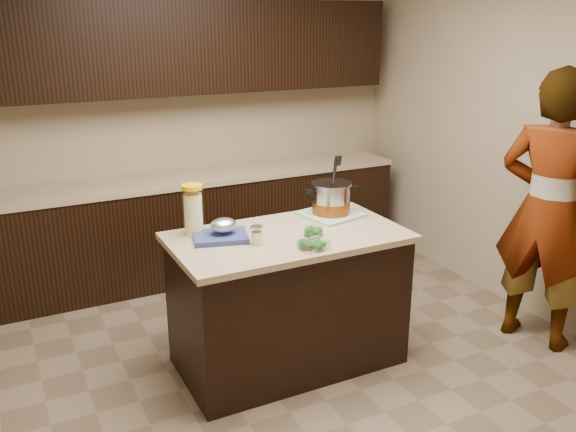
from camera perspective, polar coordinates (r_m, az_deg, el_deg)
name	(u,v)px	position (r m, az deg, el deg)	size (l,w,h in m)	color
ground_plane	(288,361)	(4.19, 0.00, -13.38)	(4.00, 4.00, 0.00)	brown
room_shell	(288,103)	(3.60, 0.00, 10.57)	(4.04, 4.04, 2.72)	tan
back_cabinets	(197,169)	(5.33, -8.50, 4.41)	(3.60, 0.63, 2.33)	black
island	(288,299)	(3.97, 0.00, -7.81)	(1.46, 0.81, 0.90)	black
dish_towel	(331,214)	(4.16, 4.03, 0.18)	(0.36, 0.36, 0.02)	#5F8D64
stock_pot	(331,200)	(4.13, 4.06, 1.49)	(0.38, 0.33, 0.38)	#B7B7BC
lemonade_pitcher	(193,212)	(3.80, -8.86, 0.40)	(0.17, 0.17, 0.31)	#E7DD8D
mason_jar	(257,236)	(3.62, -2.94, -1.85)	(0.10, 0.10, 0.12)	#E7DD8D
broccoli_tub_left	(314,232)	(3.76, 2.41, -1.49)	(0.16, 0.16, 0.06)	silver
broccoli_tub_right	(306,244)	(3.57, 1.74, -2.66)	(0.11, 0.11, 0.05)	silver
broccoli_tub_rect	(314,246)	(3.54, 2.44, -2.78)	(0.18, 0.14, 0.06)	silver
blue_tray	(222,232)	(3.73, -6.21, -1.53)	(0.38, 0.33, 0.12)	navy
person	(548,211)	(4.43, 23.18, 0.45)	(0.69, 0.46, 1.91)	gray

